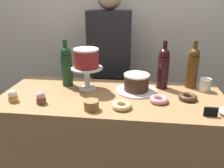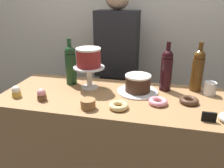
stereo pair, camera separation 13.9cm
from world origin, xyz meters
The scene contains 18 objects.
back_wall centered at (0.00, 0.87, 1.30)m, with size 6.00×0.05×2.60m.
display_counter centered at (0.00, 0.00, 0.46)m, with size 1.43×0.59×0.91m.
cake_stand_pedestal centered at (-0.18, 0.09, 1.02)m, with size 0.21×0.21×0.16m.
white_layer_cake centered at (-0.18, 0.09, 1.13)m, with size 0.16×0.16×0.12m.
silver_serving_platter centered at (0.15, 0.10, 0.92)m, with size 0.27×0.27×0.01m.
chocolate_round_cake centered at (0.15, 0.10, 0.98)m, with size 0.17×0.17×0.11m.
wine_bottle_amber centered at (0.52, 0.22, 1.06)m, with size 0.08×0.08×0.33m.
wine_bottle_dark_red centered at (0.33, 0.18, 1.06)m, with size 0.08×0.08×0.33m.
wine_bottle_green centered at (-0.33, 0.15, 1.06)m, with size 0.08×0.08×0.33m.
cupcake_vanilla centered at (-0.58, -0.15, 0.95)m, with size 0.06×0.06×0.07m.
cupcake_strawberry centered at (-0.40, -0.16, 0.95)m, with size 0.06×0.06×0.07m.
donut_chocolate centered at (0.47, 0.00, 0.93)m, with size 0.11×0.11×0.03m.
donut_glazed centered at (0.08, -0.16, 0.93)m, with size 0.11×0.11×0.03m.
donut_pink centered at (0.29, -0.06, 0.93)m, with size 0.11×0.11×0.03m.
cookie_stack centered at (-0.09, -0.20, 0.94)m, with size 0.08×0.08×0.05m.
price_sign_chalkboard centered at (0.54, -0.20, 0.94)m, with size 0.07×0.01×0.05m.
coffee_cup_ceramic centered at (0.60, 0.16, 0.95)m, with size 0.08×0.08×0.08m.
barista_figure centered at (-0.10, 0.62, 0.84)m, with size 0.36×0.22×1.60m.
Camera 2 is at (0.29, -1.26, 1.49)m, focal length 35.80 mm.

